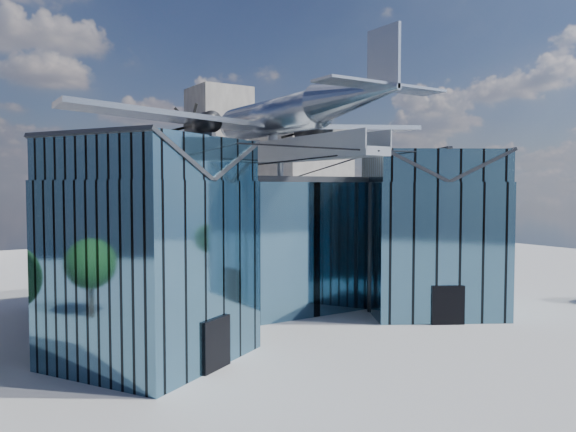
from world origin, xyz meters
TOP-DOWN VIEW (x-y plane):
  - ground_plane at (0.00, 0.00)m, footprint 120.00×120.00m
  - museum at (0.00, 5.82)m, footprint 32.88×24.50m
  - bg_towers at (1.45, 50.49)m, footprint 77.00×24.50m
  - tree_side_e at (23.58, 10.36)m, footprint 4.44×4.44m

SIDE VIEW (x-z plane):
  - ground_plane at x=0.00m, z-range 0.00..0.00m
  - tree_side_e at x=23.58m, z-range 0.98..6.54m
  - museum at x=0.00m, z-range -3.26..14.34m
  - bg_towers at x=1.45m, z-range -2.99..23.01m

